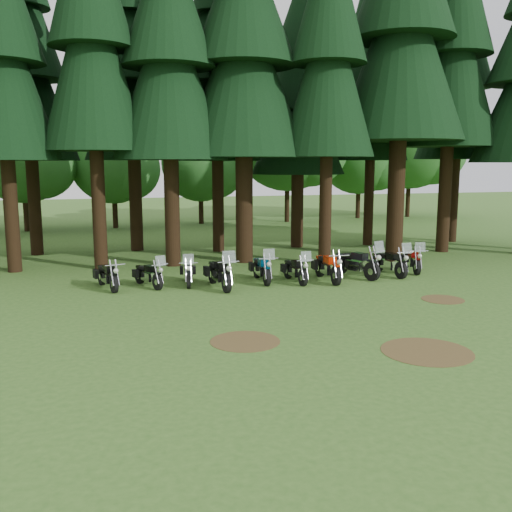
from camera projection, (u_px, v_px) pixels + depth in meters
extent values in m
plane|color=#335C1F|center=(323.00, 313.00, 17.24)|extent=(120.00, 120.00, 0.00)
cylinder|color=black|center=(11.00, 206.00, 23.40)|extent=(0.58, 0.58, 5.53)
cone|color=black|center=(1.00, 72.00, 22.54)|extent=(4.32, 4.32, 6.91)
cylinder|color=black|center=(98.00, 199.00, 24.03)|extent=(0.58, 0.58, 5.99)
cone|color=black|center=(92.00, 57.00, 23.10)|extent=(4.32, 4.32, 7.49)
cylinder|color=black|center=(172.00, 203.00, 24.81)|extent=(0.66, 0.66, 5.57)
cone|color=black|center=(169.00, 76.00, 23.95)|extent=(4.95, 4.95, 6.96)
cylinder|color=black|center=(244.00, 200.00, 25.75)|extent=(0.77, 0.77, 5.70)
cone|color=black|center=(244.00, 74.00, 24.86)|extent=(5.81, 5.81, 7.12)
cylinder|color=black|center=(326.00, 200.00, 25.33)|extent=(0.55, 0.55, 5.71)
cone|color=black|center=(328.00, 73.00, 24.45)|extent=(4.15, 4.15, 7.14)
cylinder|color=black|center=(396.00, 188.00, 27.04)|extent=(0.80, 0.80, 6.62)
cone|color=black|center=(402.00, 49.00, 26.02)|extent=(5.98, 5.98, 8.27)
cylinder|color=black|center=(445.00, 189.00, 28.76)|extent=(0.64, 0.64, 6.35)
cone|color=black|center=(452.00, 64.00, 27.78)|extent=(4.79, 4.79, 7.93)
cylinder|color=black|center=(34.00, 199.00, 27.83)|extent=(0.60, 0.60, 5.53)
cone|color=black|center=(27.00, 87.00, 26.97)|extent=(4.52, 4.52, 6.91)
cone|color=black|center=(22.00, 14.00, 26.45)|extent=(3.62, 3.62, 5.83)
cylinder|color=black|center=(136.00, 197.00, 29.23)|extent=(0.65, 0.65, 5.55)
cone|color=black|center=(132.00, 90.00, 28.37)|extent=(4.85, 4.85, 6.94)
cone|color=black|center=(129.00, 20.00, 27.84)|extent=(3.88, 3.88, 5.86)
cylinder|color=black|center=(218.00, 197.00, 28.95)|extent=(0.58, 0.58, 5.52)
cone|color=black|center=(217.00, 90.00, 28.10)|extent=(4.35, 4.35, 6.90)
cone|color=black|center=(216.00, 20.00, 27.57)|extent=(3.48, 3.48, 5.83)
cylinder|color=black|center=(297.00, 203.00, 30.53)|extent=(0.66, 0.66, 4.70)
cone|color=black|center=(298.00, 117.00, 29.80)|extent=(4.94, 4.94, 5.87)
cone|color=black|center=(299.00, 62.00, 29.35)|extent=(3.95, 3.95, 4.96)
cone|color=black|center=(299.00, 17.00, 28.99)|extent=(2.77, 2.77, 3.91)
cylinder|color=black|center=(369.00, 195.00, 31.20)|extent=(0.53, 0.53, 5.56)
cone|color=black|center=(372.00, 94.00, 30.34)|extent=(3.94, 3.94, 6.95)
cone|color=black|center=(374.00, 29.00, 29.81)|extent=(3.15, 3.15, 5.87)
cylinder|color=black|center=(453.00, 192.00, 32.59)|extent=(0.61, 0.61, 5.65)
cone|color=black|center=(459.00, 95.00, 31.71)|extent=(4.59, 4.59, 7.06)
cone|color=black|center=(462.00, 32.00, 31.17)|extent=(3.67, 3.67, 5.96)
cylinder|color=black|center=(26.00, 210.00, 37.72)|extent=(0.36, 0.36, 2.80)
sphere|color=#235C21|center=(22.00, 153.00, 37.11)|extent=(6.53, 6.53, 6.53)
sphere|color=#235C21|center=(40.00, 163.00, 36.82)|extent=(4.67, 4.67, 4.67)
cylinder|color=black|center=(115.00, 210.00, 39.64)|extent=(0.36, 0.36, 2.55)
sphere|color=#235C21|center=(113.00, 160.00, 39.09)|extent=(5.95, 5.95, 5.95)
sphere|color=#235C21|center=(129.00, 169.00, 38.82)|extent=(4.25, 4.25, 4.25)
cylinder|color=black|center=(201.00, 207.00, 42.51)|extent=(0.36, 0.36, 2.47)
sphere|color=#235C21|center=(200.00, 162.00, 41.98)|extent=(5.76, 5.76, 5.76)
sphere|color=#235C21|center=(215.00, 170.00, 41.72)|extent=(4.12, 4.12, 4.12)
cylinder|color=black|center=(287.00, 199.00, 43.74)|extent=(0.36, 0.36, 3.52)
sphere|color=#235C21|center=(288.00, 137.00, 42.98)|extent=(8.21, 8.21, 8.21)
sphere|color=#235C21|center=(309.00, 147.00, 42.61)|extent=(5.87, 5.87, 5.87)
cylinder|color=black|center=(358.00, 200.00, 46.80)|extent=(0.36, 0.36, 2.94)
sphere|color=#235C21|center=(359.00, 152.00, 46.17)|extent=(6.86, 6.86, 6.86)
sphere|color=#235C21|center=(377.00, 160.00, 45.86)|extent=(4.90, 4.90, 4.90)
cylinder|color=black|center=(408.00, 196.00, 47.88)|extent=(0.36, 0.36, 3.52)
sphere|color=#235C21|center=(410.00, 139.00, 47.12)|extent=(8.20, 8.20, 8.20)
sphere|color=#235C21|center=(431.00, 149.00, 46.75)|extent=(5.86, 5.86, 5.86)
cylinder|color=#4C3D1E|center=(245.00, 341.00, 14.52)|extent=(1.80, 1.80, 0.01)
cylinder|color=#4C3D1E|center=(443.00, 299.00, 18.95)|extent=(1.40, 1.40, 0.01)
cylinder|color=#4C3D1E|center=(427.00, 351.00, 13.72)|extent=(2.20, 2.20, 0.01)
cylinder|color=black|center=(114.00, 284.00, 19.88)|extent=(0.30, 0.66, 0.64)
cylinder|color=black|center=(102.00, 277.00, 21.16)|extent=(0.30, 0.66, 0.64)
cube|color=silver|center=(107.00, 277.00, 20.55)|extent=(0.44, 0.73, 0.33)
cube|color=black|center=(109.00, 269.00, 20.30)|extent=(0.42, 0.59, 0.23)
cube|color=black|center=(105.00, 268.00, 20.69)|extent=(0.42, 0.59, 0.12)
cylinder|color=black|center=(158.00, 282.00, 20.31)|extent=(0.34, 0.60, 0.60)
cylinder|color=black|center=(140.00, 276.00, 21.41)|extent=(0.34, 0.60, 0.60)
cube|color=silver|center=(148.00, 276.00, 20.88)|extent=(0.47, 0.68, 0.31)
cube|color=black|center=(150.00, 269.00, 20.67)|extent=(0.44, 0.56, 0.22)
cube|color=black|center=(145.00, 268.00, 21.00)|extent=(0.44, 0.56, 0.11)
cube|color=silver|center=(161.00, 261.00, 19.97)|extent=(0.40, 0.25, 0.36)
cylinder|color=black|center=(189.00, 280.00, 20.60)|extent=(0.21, 0.62, 0.61)
cylinder|color=black|center=(188.00, 273.00, 22.00)|extent=(0.21, 0.62, 0.61)
cube|color=silver|center=(188.00, 274.00, 21.33)|extent=(0.35, 0.67, 0.31)
cube|color=black|center=(188.00, 266.00, 21.07)|extent=(0.35, 0.54, 0.22)
cube|color=black|center=(188.00, 265.00, 21.49)|extent=(0.35, 0.54, 0.11)
cube|color=silver|center=(188.00, 259.00, 20.20)|extent=(0.40, 0.17, 0.36)
cylinder|color=black|center=(226.00, 283.00, 19.90)|extent=(0.21, 0.72, 0.71)
cylinder|color=black|center=(213.00, 274.00, 21.44)|extent=(0.21, 0.72, 0.71)
cube|color=silver|center=(219.00, 275.00, 20.70)|extent=(0.37, 0.78, 0.37)
cube|color=black|center=(221.00, 266.00, 20.41)|extent=(0.37, 0.62, 0.26)
cube|color=black|center=(217.00, 265.00, 20.88)|extent=(0.37, 0.62, 0.13)
cube|color=silver|center=(229.00, 257.00, 19.44)|extent=(0.46, 0.17, 0.43)
cylinder|color=black|center=(267.00, 277.00, 21.01)|extent=(0.17, 0.67, 0.67)
cylinder|color=black|center=(257.00, 269.00, 22.51)|extent=(0.17, 0.67, 0.67)
cube|color=silver|center=(261.00, 271.00, 21.79)|extent=(0.31, 0.72, 0.34)
cube|color=#033654|center=(263.00, 262.00, 21.51)|extent=(0.33, 0.57, 0.24)
cube|color=black|center=(260.00, 261.00, 21.97)|extent=(0.33, 0.57, 0.12)
cube|color=silver|center=(269.00, 254.00, 20.57)|extent=(0.43, 0.15, 0.40)
cylinder|color=black|center=(303.00, 278.00, 21.01)|extent=(0.16, 0.63, 0.62)
cylinder|color=black|center=(288.00, 271.00, 22.37)|extent=(0.16, 0.63, 0.62)
cube|color=silver|center=(295.00, 272.00, 21.72)|extent=(0.29, 0.67, 0.32)
cube|color=black|center=(297.00, 264.00, 21.46)|extent=(0.31, 0.53, 0.23)
cube|color=black|center=(293.00, 263.00, 21.87)|extent=(0.31, 0.53, 0.11)
cube|color=silver|center=(306.00, 256.00, 20.61)|extent=(0.40, 0.14, 0.37)
cylinder|color=black|center=(336.00, 276.00, 21.09)|extent=(0.18, 0.73, 0.73)
cylinder|color=black|center=(320.00, 268.00, 22.72)|extent=(0.18, 0.73, 0.73)
cube|color=silver|center=(327.00, 269.00, 21.94)|extent=(0.34, 0.78, 0.37)
cube|color=red|center=(330.00, 260.00, 21.64)|extent=(0.35, 0.62, 0.26)
cube|color=black|center=(325.00, 259.00, 22.13)|extent=(0.35, 0.62, 0.13)
cylinder|color=black|center=(372.00, 271.00, 21.90)|extent=(0.39, 0.75, 0.74)
cylinder|color=black|center=(340.00, 265.00, 23.29)|extent=(0.39, 0.75, 0.74)
cube|color=silver|center=(355.00, 265.00, 22.63)|extent=(0.56, 0.84, 0.38)
cube|color=black|center=(360.00, 256.00, 22.35)|extent=(0.52, 0.69, 0.27)
cube|color=black|center=(350.00, 256.00, 22.77)|extent=(0.52, 0.69, 0.13)
cube|color=silver|center=(379.00, 247.00, 21.47)|extent=(0.49, 0.29, 0.44)
cylinder|color=black|center=(401.00, 270.00, 22.29)|extent=(0.21, 0.69, 0.68)
cylinder|color=black|center=(378.00, 264.00, 23.75)|extent=(0.21, 0.69, 0.68)
cube|color=silver|center=(388.00, 264.00, 23.05)|extent=(0.36, 0.75, 0.35)
cube|color=black|center=(392.00, 256.00, 22.77)|extent=(0.37, 0.60, 0.25)
cube|color=black|center=(385.00, 256.00, 23.21)|extent=(0.37, 0.60, 0.12)
cube|color=silver|center=(407.00, 248.00, 21.85)|extent=(0.44, 0.17, 0.41)
cylinder|color=black|center=(417.00, 267.00, 23.07)|extent=(0.28, 0.66, 0.64)
cylinder|color=black|center=(406.00, 261.00, 24.55)|extent=(0.28, 0.66, 0.64)
cube|color=silver|center=(411.00, 262.00, 23.84)|extent=(0.43, 0.73, 0.33)
cube|color=#5F0707|center=(413.00, 254.00, 23.57)|extent=(0.41, 0.59, 0.23)
cube|color=black|center=(409.00, 253.00, 24.01)|extent=(0.41, 0.59, 0.12)
cube|color=silver|center=(420.00, 247.00, 22.64)|extent=(0.43, 0.22, 0.39)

